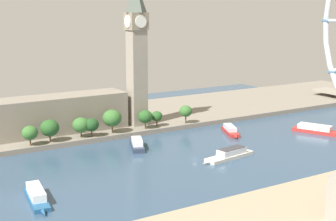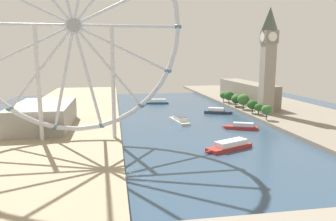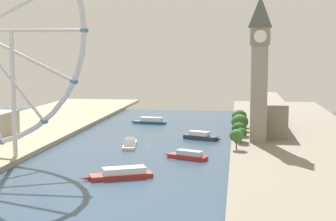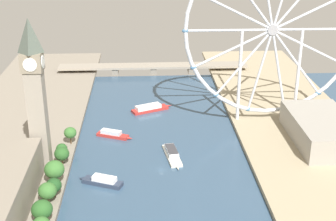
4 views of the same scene
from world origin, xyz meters
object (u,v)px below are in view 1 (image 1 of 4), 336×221
at_px(tour_boat_0, 230,154).
at_px(tour_boat_4, 37,196).
at_px(clock_tower, 137,52).
at_px(parliament_block, 37,116).
at_px(tour_boat_1, 230,130).
at_px(tour_boat_2, 137,144).
at_px(tour_boat_3, 317,130).

bearing_deg(tour_boat_0, tour_boat_4, -5.96).
distance_m(clock_tower, tour_boat_0, 94.61).
distance_m(parliament_block, tour_boat_4, 99.00).
bearing_deg(tour_boat_1, tour_boat_2, -69.57).
xyz_separation_m(parliament_block, tour_boat_2, (46.27, 42.25, -11.94)).
bearing_deg(tour_boat_4, parliament_block, 169.80).
xyz_separation_m(parliament_block, tour_boat_1, (49.05, 106.99, -12.13)).
bearing_deg(tour_boat_2, clock_tower, -5.90).
bearing_deg(tour_boat_0, tour_boat_1, -137.35).
bearing_deg(tour_boat_4, tour_boat_0, 99.74).
bearing_deg(tour_boat_2, tour_boat_4, 146.17).
xyz_separation_m(tour_boat_0, tour_boat_4, (4.82, -104.13, 0.12)).
relative_size(tour_boat_0, tour_boat_2, 1.29).
bearing_deg(tour_boat_3, tour_boat_0, -105.28).
distance_m(parliament_block, tour_boat_2, 63.79).
xyz_separation_m(tour_boat_1, tour_boat_2, (-2.78, -64.74, 0.19)).
bearing_deg(parliament_block, tour_boat_4, -17.29).
xyz_separation_m(clock_tower, tour_boat_4, (85.30, -91.87, -48.08)).
height_order(clock_tower, tour_boat_3, clock_tower).
xyz_separation_m(tour_boat_0, tour_boat_2, (-42.75, -32.67, 0.10)).
bearing_deg(clock_tower, tour_boat_1, 47.57).
bearing_deg(tour_boat_3, tour_boat_2, -129.42).
height_order(tour_boat_0, tour_boat_4, tour_boat_0).
bearing_deg(tour_boat_0, tour_boat_2, -61.22).
distance_m(tour_boat_2, tour_boat_3, 116.13).
xyz_separation_m(tour_boat_2, tour_boat_4, (47.56, -71.46, 0.02)).
height_order(tour_boat_3, tour_boat_4, tour_boat_4).
relative_size(clock_tower, tour_boat_2, 3.31).
xyz_separation_m(tour_boat_2, tour_boat_3, (29.64, 112.29, -0.04)).
bearing_deg(parliament_block, tour_boat_1, 65.37).
height_order(tour_boat_0, tour_boat_2, tour_boat_2).
height_order(parliament_block, tour_boat_3, parliament_block).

